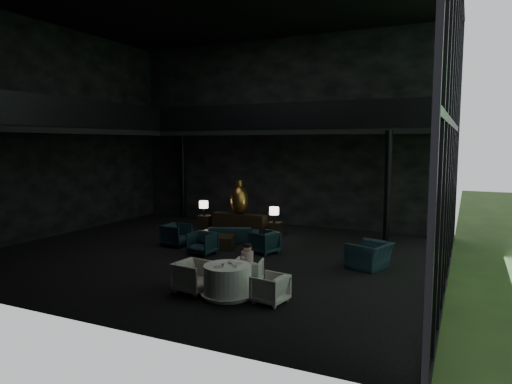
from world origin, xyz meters
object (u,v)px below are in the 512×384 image
at_px(console, 239,223).
at_px(table_lamp_left, 204,205).
at_px(lounge_armchair_south, 202,242).
at_px(window_armchair, 370,250).
at_px(dining_chair_north, 248,272).
at_px(sofa, 231,232).
at_px(dining_chair_east, 270,289).
at_px(lounge_armchair_west, 176,233).
at_px(dining_table, 227,283).
at_px(lounge_armchair_east, 264,241).
at_px(coffee_table, 220,242).
at_px(side_table_left, 205,222).
at_px(dining_chair_west, 193,274).
at_px(child, 247,256).
at_px(side_table_right, 276,229).
at_px(table_lamp_right, 274,212).
at_px(bronze_urn, 239,200).

distance_m(console, table_lamp_left, 1.72).
bearing_deg(lounge_armchair_south, window_armchair, 10.46).
bearing_deg(dining_chair_north, console, -73.90).
xyz_separation_m(sofa, dining_chair_east, (3.78, -5.19, -0.04)).
bearing_deg(lounge_armchair_west, dining_table, -130.96).
distance_m(lounge_armchair_east, coffee_table, 1.68).
bearing_deg(lounge_armchair_west, sofa, -44.51).
height_order(lounge_armchair_west, lounge_armchair_east, lounge_armchair_west).
bearing_deg(side_table_left, table_lamp_left, -90.00).
relative_size(side_table_left, dining_chair_west, 0.65).
height_order(console, lounge_armchair_south, lounge_armchair_south).
relative_size(console, sofa, 1.21).
bearing_deg(lounge_armchair_east, child, 36.20).
xyz_separation_m(side_table_right, dining_chair_north, (1.74, -5.99, 0.06)).
height_order(table_lamp_right, sofa, table_lamp_right).
xyz_separation_m(side_table_left, coffee_table, (2.32, -2.86, -0.07)).
distance_m(table_lamp_left, child, 7.85).
relative_size(side_table_right, lounge_armchair_south, 0.65).
xyz_separation_m(lounge_armchair_east, lounge_armchair_south, (-1.74, -1.00, -0.01)).
distance_m(bronze_urn, lounge_armchair_south, 4.03).
bearing_deg(dining_chair_east, table_lamp_right, -148.94).
xyz_separation_m(side_table_right, window_armchair, (4.24, -3.22, 0.27)).
xyz_separation_m(dining_table, child, (0.06, 0.92, 0.44)).
distance_m(lounge_armchair_east, lounge_armchair_south, 2.00).
relative_size(coffee_table, dining_table, 0.74).
relative_size(console, lounge_armchair_east, 2.82).
bearing_deg(child, sofa, -57.25).
distance_m(console, dining_chair_west, 7.53).
bearing_deg(dining_chair_north, bronze_urn, -73.90).
height_order(bronze_urn, dining_chair_west, bronze_urn).
distance_m(bronze_urn, table_lamp_left, 1.63).
relative_size(bronze_urn, sofa, 0.72).
distance_m(lounge_armchair_west, window_armchair, 6.66).
distance_m(lounge_armchair_west, coffee_table, 1.60).
height_order(lounge_armchair_east, dining_chair_east, lounge_armchair_east).
height_order(lounge_armchair_west, dining_chair_east, lounge_armchair_west).
bearing_deg(dining_chair_north, dining_table, 76.51).
relative_size(lounge_armchair_east, child, 1.25).
distance_m(coffee_table, child, 4.30).
bearing_deg(table_lamp_left, child, -50.54).
relative_size(bronze_urn, window_armchair, 1.11).
xyz_separation_m(bronze_urn, dining_chair_west, (2.41, -7.13, -0.87)).
xyz_separation_m(dining_chair_west, child, (0.98, 0.95, 0.34)).
bearing_deg(lounge_armchair_east, table_lamp_right, -144.44).
relative_size(lounge_armchair_west, window_armchair, 0.75).
bearing_deg(table_lamp_left, bronze_urn, 4.27).
height_order(lounge_armchair_east, child, child).
bearing_deg(window_armchair, lounge_armchair_west, -72.40).
bearing_deg(console, window_armchair, -29.15).
height_order(table_lamp_left, coffee_table, table_lamp_left).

